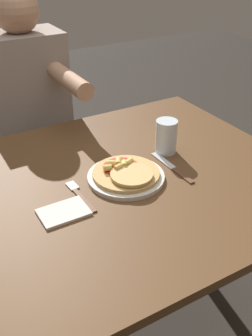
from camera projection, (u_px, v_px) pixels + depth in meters
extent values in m
plane|color=#2D2823|center=(128.00, 321.00, 1.64)|extent=(8.00, 8.00, 0.00)
cube|color=brown|center=(128.00, 180.00, 1.27)|extent=(1.11, 0.96, 0.03)
cylinder|color=brown|center=(170.00, 173.00, 1.98)|extent=(0.06, 0.06, 0.69)
cylinder|color=silver|center=(126.00, 177.00, 1.25)|extent=(0.25, 0.25, 0.01)
cylinder|color=tan|center=(126.00, 173.00, 1.24)|extent=(0.21, 0.21, 0.01)
cylinder|color=#B22D1E|center=(121.00, 167.00, 1.26)|extent=(0.12, 0.12, 0.00)
cylinder|color=tan|center=(132.00, 175.00, 1.21)|extent=(0.13, 0.13, 0.01)
cylinder|color=#E5BC5B|center=(118.00, 168.00, 1.23)|extent=(0.03, 0.02, 0.02)
cylinder|color=#E5BC5B|center=(129.00, 162.00, 1.26)|extent=(0.03, 0.03, 0.02)
cylinder|color=#E5BC5B|center=(124.00, 164.00, 1.25)|extent=(0.03, 0.03, 0.02)
cylinder|color=#E5BC5B|center=(110.00, 163.00, 1.25)|extent=(0.03, 0.03, 0.02)
cylinder|color=#E5BC5B|center=(107.00, 168.00, 1.23)|extent=(0.03, 0.03, 0.02)
cylinder|color=#E5BC5B|center=(118.00, 162.00, 1.26)|extent=(0.03, 0.03, 0.02)
cube|color=brown|center=(84.00, 200.00, 1.15)|extent=(0.02, 0.13, 0.00)
cube|color=silver|center=(72.00, 186.00, 1.21)|extent=(0.03, 0.05, 0.00)
cube|color=brown|center=(183.00, 176.00, 1.26)|extent=(0.02, 0.10, 0.00)
cube|color=silver|center=(163.00, 160.00, 1.34)|extent=(0.02, 0.12, 0.00)
cylinder|color=silver|center=(166.00, 137.00, 1.37)|extent=(0.08, 0.08, 0.12)
cube|color=silver|center=(64.00, 212.00, 1.10)|extent=(0.14, 0.10, 0.01)
cylinder|color=#2D2D38|center=(27.00, 195.00, 1.99)|extent=(0.11, 0.11, 0.48)
cylinder|color=#2D2D38|center=(55.00, 187.00, 2.06)|extent=(0.11, 0.11, 0.48)
cube|color=gray|center=(28.00, 96.00, 1.75)|extent=(0.33, 0.22, 0.55)
sphere|color=tan|center=(16.00, 11.00, 1.56)|extent=(0.18, 0.18, 0.18)
cylinder|color=tan|center=(69.00, 80.00, 1.54)|extent=(0.07, 0.30, 0.07)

